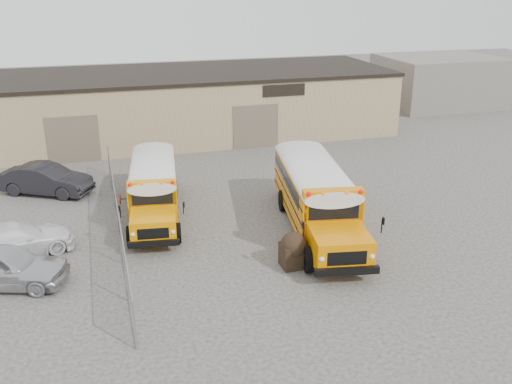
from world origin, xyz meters
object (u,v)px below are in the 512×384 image
object	(u,v)px
school_bus_left	(154,152)
car_white	(14,240)
car_dark	(46,180)
school_bus_right	(293,153)
tarp_bundle	(294,249)
car_silver	(3,266)

from	to	relation	value
school_bus_left	car_white	size ratio (longest dim) A/B	1.87
school_bus_left	car_dark	xyz separation A→B (m)	(-6.03, -1.15, -0.70)
school_bus_right	car_white	bearing A→B (deg)	-159.10
school_bus_left	car_white	world-z (taller)	school_bus_left
car_white	car_dark	world-z (taller)	car_dark
car_dark	tarp_bundle	bearing A→B (deg)	-110.37
car_silver	car_white	distance (m)	2.57
school_bus_right	car_white	distance (m)	15.46
school_bus_right	car_dark	distance (m)	13.66
school_bus_left	car_dark	bearing A→B (deg)	-169.21
tarp_bundle	car_silver	distance (m)	11.26
car_dark	car_white	bearing A→B (deg)	-158.43
school_bus_left	tarp_bundle	world-z (taller)	school_bus_left
tarp_bundle	car_white	bearing A→B (deg)	159.18
school_bus_left	school_bus_right	bearing A→B (deg)	-22.45
school_bus_left	car_silver	distance (m)	13.21
tarp_bundle	car_dark	size ratio (longest dim) A/B	0.30
tarp_bundle	car_dark	distance (m)	15.42
tarp_bundle	car_dark	bearing A→B (deg)	131.02
school_bus_right	car_silver	bearing A→B (deg)	-150.92
car_silver	car_dark	xyz separation A→B (m)	(1.02, 10.00, 0.00)
school_bus_right	car_silver	world-z (taller)	school_bus_right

